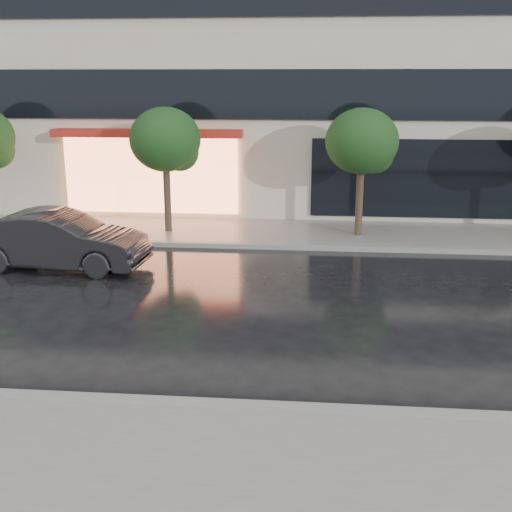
# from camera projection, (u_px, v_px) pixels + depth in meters

# --- Properties ---
(ground) EXTENTS (120.00, 120.00, 0.00)m
(ground) POSITION_uv_depth(u_px,v_px,m) (212.00, 380.00, 10.68)
(ground) COLOR black
(ground) RESTS_ON ground
(sidewalk_near) EXTENTS (60.00, 4.50, 0.12)m
(sidewalk_near) POSITION_uv_depth(u_px,v_px,m) (168.00, 500.00, 7.54)
(sidewalk_near) COLOR slate
(sidewalk_near) RESTS_ON ground
(sidewalk_far) EXTENTS (60.00, 3.50, 0.12)m
(sidewalk_far) POSITION_uv_depth(u_px,v_px,m) (263.00, 232.00, 20.49)
(sidewalk_far) COLOR slate
(sidewalk_far) RESTS_ON ground
(curb_near) EXTENTS (60.00, 0.25, 0.14)m
(curb_near) POSITION_uv_depth(u_px,v_px,m) (202.00, 405.00, 9.70)
(curb_near) COLOR gray
(curb_near) RESTS_ON ground
(curb_far) EXTENTS (60.00, 0.25, 0.14)m
(curb_far) POSITION_uv_depth(u_px,v_px,m) (258.00, 246.00, 18.81)
(curb_far) COLOR gray
(curb_far) RESTS_ON ground
(tree_mid_west) EXTENTS (2.20, 2.20, 3.99)m
(tree_mid_west) POSITION_uv_depth(u_px,v_px,m) (167.00, 142.00, 19.76)
(tree_mid_west) COLOR #33261C
(tree_mid_west) RESTS_ON ground
(tree_mid_east) EXTENTS (2.20, 2.20, 3.99)m
(tree_mid_east) POSITION_uv_depth(u_px,v_px,m) (364.00, 144.00, 19.23)
(tree_mid_east) COLOR #33261C
(tree_mid_east) RESTS_ON ground
(parked_car) EXTENTS (4.70, 1.92, 1.52)m
(parked_car) POSITION_uv_depth(u_px,v_px,m) (59.00, 240.00, 16.67)
(parked_car) COLOR black
(parked_car) RESTS_ON ground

